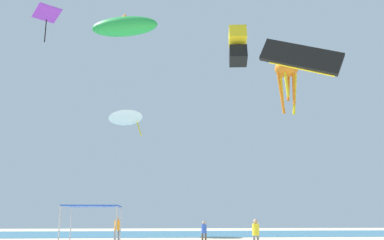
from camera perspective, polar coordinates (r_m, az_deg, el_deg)
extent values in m
cube|color=teal|center=(50.57, -2.25, -15.35)|extent=(110.00, 20.11, 0.03)
cylinder|color=#B2B2B7|center=(21.90, -17.83, -14.33)|extent=(0.07, 0.07, 2.41)
cylinder|color=#B2B2B7|center=(21.52, -10.41, -14.76)|extent=(0.07, 0.07, 2.41)
cylinder|color=#B2B2B7|center=(24.92, -16.36, -14.23)|extent=(0.07, 0.07, 2.41)
cylinder|color=#B2B2B7|center=(24.58, -9.84, -14.58)|extent=(0.07, 0.07, 2.41)
cube|color=blue|center=(23.19, -13.44, -11.45)|extent=(2.82, 3.14, 0.06)
cylinder|color=yellow|center=(26.01, 8.76, -14.66)|extent=(0.42, 0.42, 0.70)
sphere|color=tan|center=(26.00, 8.72, -13.61)|extent=(0.26, 0.26, 0.26)
cylinder|color=slate|center=(33.95, -10.56, -15.44)|extent=(0.17, 0.17, 0.87)
cylinder|color=slate|center=(34.13, -10.05, -15.45)|extent=(0.17, 0.17, 0.87)
cylinder|color=orange|center=(34.02, -10.25, -14.08)|extent=(0.45, 0.45, 0.76)
sphere|color=tan|center=(34.01, -10.21, -13.20)|extent=(0.28, 0.28, 0.28)
cylinder|color=brown|center=(31.25, 1.45, -15.98)|extent=(0.14, 0.14, 0.73)
cylinder|color=brown|center=(31.07, 1.89, -15.99)|extent=(0.14, 0.14, 0.73)
cylinder|color=blue|center=(31.14, 1.66, -14.73)|extent=(0.38, 0.38, 0.64)
sphere|color=tan|center=(31.13, 1.65, -13.92)|extent=(0.24, 0.24, 0.24)
cube|color=yellow|center=(37.60, 6.29, 11.37)|extent=(1.76, 2.05, 1.75)
cube|color=black|center=(36.87, 6.36, 8.76)|extent=(1.76, 2.05, 1.75)
cube|color=purple|center=(43.40, -19.32, 13.69)|extent=(3.02, 3.00, 0.67)
cylinder|color=black|center=(42.63, -19.51, 11.51)|extent=(0.14, 0.14, 2.33)
ellipsoid|color=green|center=(45.50, -9.28, 12.57)|extent=(7.59, 4.27, 2.45)
cone|color=orange|center=(46.00, -9.23, 13.83)|extent=(1.32, 1.41, 0.93)
ellipsoid|color=orange|center=(51.61, 12.87, 6.90)|extent=(3.77, 3.77, 2.04)
cylinder|color=orange|center=(51.72, 13.12, 4.30)|extent=(0.45, 0.60, 3.17)
cylinder|color=yellow|center=(51.26, 12.26, 3.86)|extent=(0.54, 0.65, 4.11)
cylinder|color=orange|center=(50.30, 12.15, 3.62)|extent=(0.81, 0.35, 5.03)
cylinder|color=yellow|center=(50.08, 12.87, 4.86)|extent=(0.45, 0.60, 3.17)
cylinder|color=orange|center=(50.28, 13.81, 4.28)|extent=(0.54, 0.65, 4.11)
cylinder|color=yellow|center=(50.96, 13.95, 3.50)|extent=(0.81, 0.35, 5.03)
cube|color=black|center=(27.04, 14.75, 8.40)|extent=(4.89, 2.45, 3.16)
cube|color=yellow|center=(26.80, 14.83, 7.03)|extent=(3.64, 1.85, 1.74)
cone|color=white|center=(47.07, -9.14, 0.66)|extent=(4.92, 4.94, 1.63)
cylinder|color=yellow|center=(47.32, -7.35, -0.98)|extent=(0.85, 1.84, 2.41)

